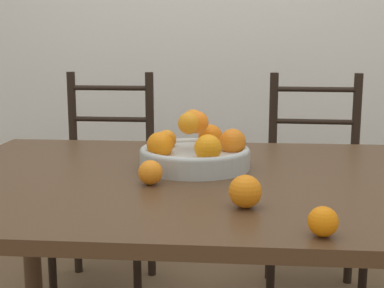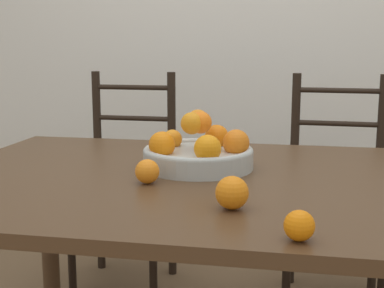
% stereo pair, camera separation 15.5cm
% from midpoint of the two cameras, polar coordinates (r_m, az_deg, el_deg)
% --- Properties ---
extents(wall_back, '(8.00, 0.06, 2.60)m').
position_cam_midpoint_polar(wall_back, '(3.10, 2.12, 13.46)').
color(wall_back, silver).
rests_on(wall_back, ground_plane).
extents(dining_table, '(1.65, 1.10, 0.77)m').
position_cam_midpoint_polar(dining_table, '(1.58, -0.88, -6.56)').
color(dining_table, '#4C331E').
rests_on(dining_table, ground_plane).
extents(fruit_bowl, '(0.34, 0.34, 0.18)m').
position_cam_midpoint_polar(fruit_bowl, '(1.65, -2.30, -0.81)').
color(fruit_bowl, '#B2B7B2').
rests_on(fruit_bowl, dining_table).
extents(orange_loose_0, '(0.08, 0.08, 0.08)m').
position_cam_midpoint_polar(orange_loose_0, '(1.26, 2.20, -5.13)').
color(orange_loose_0, orange).
rests_on(orange_loose_0, dining_table).
extents(orange_loose_1, '(0.07, 0.07, 0.07)m').
position_cam_midpoint_polar(orange_loose_1, '(1.47, -7.48, -3.06)').
color(orange_loose_1, orange).
rests_on(orange_loose_1, dining_table).
extents(orange_loose_2, '(0.06, 0.06, 0.06)m').
position_cam_midpoint_polar(orange_loose_2, '(1.09, 9.86, -8.22)').
color(orange_loose_2, orange).
rests_on(orange_loose_2, dining_table).
extents(chair_left, '(0.42, 0.40, 1.02)m').
position_cam_midpoint_polar(chair_left, '(2.54, -10.95, -4.57)').
color(chair_left, black).
rests_on(chair_left, ground_plane).
extents(chair_right, '(0.44, 0.42, 1.02)m').
position_cam_midpoint_polar(chair_right, '(2.46, 11.18, -5.07)').
color(chair_right, black).
rests_on(chair_right, ground_plane).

